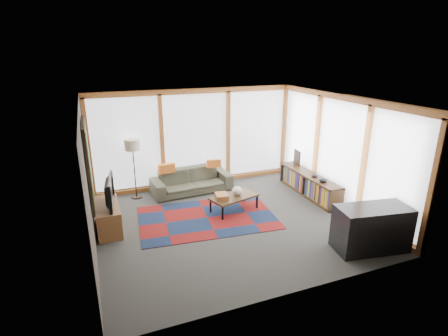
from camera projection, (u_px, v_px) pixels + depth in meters
name	position (u px, v px, depth m)	size (l,w,h in m)	color
ground	(231.00, 222.00, 7.54)	(5.50, 5.50, 0.00)	#30302E
room_envelope	(242.00, 144.00, 7.71)	(5.52, 5.02, 2.62)	#3A312A
rug	(207.00, 218.00, 7.71)	(2.94, 1.89, 0.01)	maroon
sofa	(192.00, 181.00, 9.06)	(2.06, 0.80, 0.60)	#353628
pillow_left	(167.00, 168.00, 8.71)	(0.42, 0.12, 0.23)	orange
pillow_right	(214.00, 163.00, 9.15)	(0.37, 0.11, 0.20)	orange
floor_lamp	(134.00, 169.00, 8.54)	(0.38, 0.38, 1.51)	black
coffee_table	(234.00, 203.00, 8.02)	(1.08, 0.54, 0.36)	#382516
book_stack	(222.00, 196.00, 7.81)	(0.26, 0.33, 0.11)	#975A2C
vase	(237.00, 191.00, 7.99)	(0.24, 0.24, 0.20)	beige
bookshelf	(309.00, 184.00, 8.88)	(0.40, 2.20, 0.55)	#382516
bowl_a	(323.00, 180.00, 8.25)	(0.22, 0.22, 0.11)	black
bowl_b	(315.00, 175.00, 8.59)	(0.16, 0.16, 0.08)	black
shelf_picture	(297.00, 158.00, 9.44)	(0.04, 0.31, 0.41)	black
tv_console	(108.00, 217.00, 7.13)	(0.46, 1.11, 0.56)	brown
television	(106.00, 192.00, 6.94)	(0.99, 0.13, 0.57)	black
bar_counter	(372.00, 228.00, 6.40)	(1.33, 0.62, 0.84)	black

